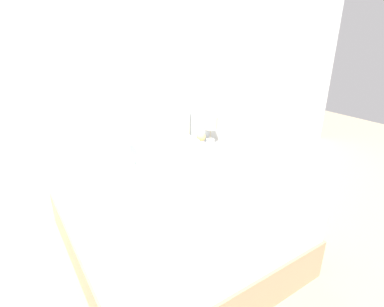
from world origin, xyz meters
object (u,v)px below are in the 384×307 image
object	(u,v)px
table_lamp	(211,126)
teacup	(225,147)
nightstand	(213,165)
bed	(166,214)
flower_vase	(201,140)

from	to	relation	value
table_lamp	teacup	xyz separation A→B (m)	(0.08, -0.23, -0.24)
nightstand	table_lamp	size ratio (longest dim) A/B	1.28
bed	flower_vase	xyz separation A→B (m)	(1.00, 0.84, 0.31)
table_lamp	nightstand	bearing A→B (deg)	-101.51
flower_vase	teacup	world-z (taller)	flower_vase
table_lamp	bed	bearing A→B (deg)	-143.44
table_lamp	flower_vase	bearing A→B (deg)	-168.83
nightstand	table_lamp	xyz separation A→B (m)	(0.02, 0.10, 0.53)
flower_vase	table_lamp	bearing A→B (deg)	11.17
bed	nightstand	distance (m)	1.39
flower_vase	teacup	xyz separation A→B (m)	(0.25, -0.20, -0.09)
bed	teacup	xyz separation A→B (m)	(1.25, 0.64, 0.22)
nightstand	bed	bearing A→B (deg)	-146.25
nightstand	teacup	world-z (taller)	teacup
nightstand	flower_vase	xyz separation A→B (m)	(-0.16, 0.07, 0.38)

